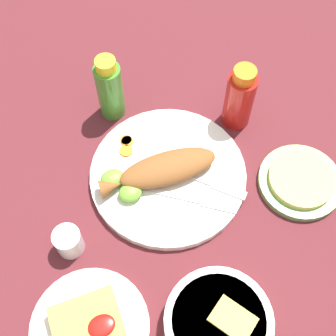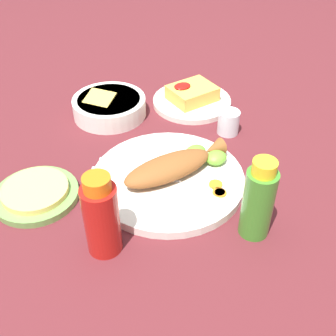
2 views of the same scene
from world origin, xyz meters
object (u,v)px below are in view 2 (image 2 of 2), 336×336
Objects in this scene: fork_near at (129,174)px; salt_cup at (228,124)px; fried_fish at (173,166)px; hot_sauce_bottle_green at (258,201)px; tortilla_plate at (36,195)px; side_plate_fries at (192,102)px; fork_far at (137,161)px; guacamole_bowl at (109,106)px; hot_sauce_bottle_red at (101,217)px; main_plate at (168,179)px.

fork_near is 2.56× the size of salt_cup.
fried_fish is at bearing 19.65° from salt_cup.
tortilla_plate is at bearing -45.52° from hot_sauce_bottle_green.
side_plate_fries is at bearing -131.08° from fried_fish.
guacamole_bowl is (-0.05, -0.22, 0.01)m from fork_far.
hot_sauce_bottle_red is 0.96× the size of tortilla_plate.
hot_sauce_bottle_green is 0.49m from guacamole_bowl.
fork_near is at bearing 32.02° from side_plate_fries.
guacamole_bowl is at bearing -143.53° from tortilla_plate.
tortilla_plate is (0.24, -0.10, -0.00)m from main_plate.
fork_far is at bearing -97.23° from fork_near.
hot_sauce_bottle_green is (-0.04, 0.19, 0.04)m from fried_fish.
hot_sauce_bottle_green reaches higher than tortilla_plate.
salt_cup is at bearing -145.84° from fork_far.
hot_sauce_bottle_red is 0.20m from tortilla_plate.
fried_fish reaches higher than tortilla_plate.
salt_cup reaches higher than fork_near.
fork_near is 0.80× the size of guacamole_bowl.
side_plate_fries is at bearing -114.66° from fork_far.
fork_far is 0.25m from salt_cup.
fork_far is 0.29m from hot_sauce_bottle_green.
fried_fish is 4.19× the size of salt_cup.
fried_fish is 1.49× the size of hot_sauce_bottle_green.
fried_fish reaches higher than fork_far.
side_plate_fries is at bearing 160.86° from guacamole_bowl.
hot_sauce_bottle_green reaches higher than fork_near.
guacamole_bowl reaches higher than tortilla_plate.
guacamole_bowl is at bearing -118.48° from hot_sauce_bottle_red.
side_plate_fries is (-0.17, -0.42, -0.07)m from hot_sauce_bottle_green.
hot_sauce_bottle_green reaches higher than fork_far.
fork_far reaches higher than tortilla_plate.
hot_sauce_bottle_green is at bearing 141.41° from fork_far.
fried_fish is 1.30× the size of guacamole_bowl.
tortilla_plate is (0.18, -0.06, -0.01)m from fork_near.
hot_sauce_bottle_red is 0.51m from side_plate_fries.
fork_near is 0.34m from side_plate_fries.
fork_near is 0.26m from guacamole_bowl.
fork_near is 0.28m from salt_cup.
main_plate is 1.96× the size of hot_sauce_bottle_red.
guacamole_bowl is at bearing -89.87° from fried_fish.
hot_sauce_bottle_red reaches higher than fork_near.
fork_near is (0.06, -0.05, 0.01)m from main_plate.
guacamole_bowl reaches higher than fork_near.
main_plate is 1.31× the size of fried_fish.
hot_sauce_bottle_red reaches higher than tortilla_plate.
hot_sauce_bottle_green is (-0.05, 0.19, 0.07)m from main_plate.
guacamole_bowl reaches higher than main_plate.
main_plate is at bearing 85.80° from guacamole_bowl.
fried_fish is 0.22m from salt_cup.
fried_fish is 0.09m from fork_far.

